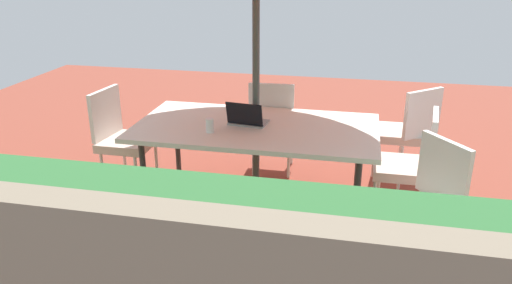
% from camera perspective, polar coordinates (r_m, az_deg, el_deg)
% --- Properties ---
extents(ground_plane, '(10.00, 10.00, 0.02)m').
position_cam_1_polar(ground_plane, '(4.55, -0.00, -7.26)').
color(ground_plane, brown).
extents(dining_table, '(2.07, 1.10, 0.76)m').
position_cam_1_polar(dining_table, '(4.25, -0.00, 1.31)').
color(dining_table, white).
rests_on(dining_table, ground_plane).
extents(chair_south, '(0.46, 0.47, 0.98)m').
position_cam_1_polar(chair_south, '(4.98, 1.95, 2.38)').
color(chair_south, beige).
rests_on(chair_south, ground_plane).
extents(chair_southwest, '(0.59, 0.59, 0.98)m').
position_cam_1_polar(chair_southwest, '(4.97, 17.19, 1.38)').
color(chair_southwest, beige).
rests_on(chair_southwest, ground_plane).
extents(chair_west, '(0.49, 0.48, 0.98)m').
position_cam_1_polar(chair_west, '(4.21, 17.34, -2.21)').
color(chair_west, beige).
rests_on(chair_west, ground_plane).
extents(chair_northwest, '(0.58, 0.58, 0.98)m').
position_cam_1_polar(chair_northwest, '(3.59, 18.70, -6.52)').
color(chair_northwest, beige).
rests_on(chair_northwest, ground_plane).
extents(chair_east, '(0.48, 0.47, 0.98)m').
position_cam_1_polar(chair_east, '(4.77, -15.27, 0.74)').
color(chair_east, beige).
rests_on(chair_east, ground_plane).
extents(laptop, '(0.35, 0.29, 0.21)m').
position_cam_1_polar(laptop, '(4.25, -1.02, 2.62)').
color(laptop, gray).
rests_on(laptop, dining_table).
extents(cup, '(0.07, 0.07, 0.12)m').
position_cam_1_polar(cup, '(4.08, -5.36, 1.93)').
color(cup, white).
rests_on(cup, dining_table).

